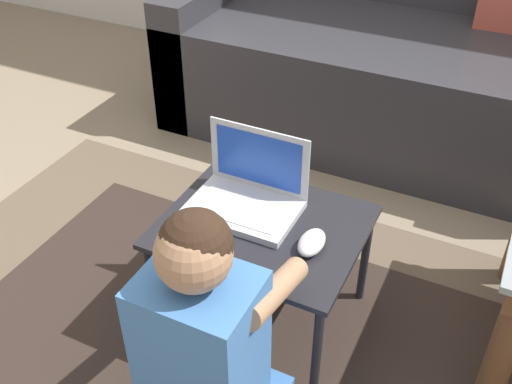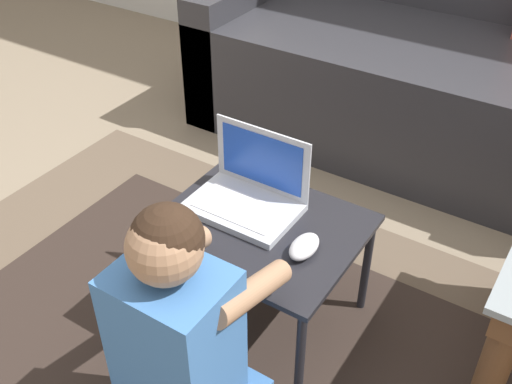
# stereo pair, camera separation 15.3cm
# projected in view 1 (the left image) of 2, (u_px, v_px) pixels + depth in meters

# --- Properties ---
(ground_plane) EXTENTS (16.00, 16.00, 0.00)m
(ground_plane) POSITION_uv_depth(u_px,v_px,m) (239.00, 302.00, 1.86)
(ground_plane) COLOR #7F705B
(area_rug) EXTENTS (2.26, 1.59, 0.01)m
(area_rug) POSITION_uv_depth(u_px,v_px,m) (229.00, 368.00, 1.65)
(area_rug) COLOR brown
(area_rug) RESTS_ON ground_plane
(couch) EXTENTS (1.75, 0.92, 0.85)m
(couch) POSITION_uv_depth(u_px,v_px,m) (388.00, 59.00, 2.58)
(couch) COLOR #2D2D33
(couch) RESTS_ON ground_plane
(laptop_desk) EXTENTS (0.53, 0.44, 0.36)m
(laptop_desk) POSITION_uv_depth(u_px,v_px,m) (263.00, 236.00, 1.62)
(laptop_desk) COLOR black
(laptop_desk) RESTS_ON ground_plane
(laptop) EXTENTS (0.30, 0.20, 0.21)m
(laptop) POSITION_uv_depth(u_px,v_px,m) (247.00, 196.00, 1.64)
(laptop) COLOR #B7BCC6
(laptop) RESTS_ON laptop_desk
(computer_mouse) EXTENTS (0.06, 0.11, 0.04)m
(computer_mouse) POSITION_uv_depth(u_px,v_px,m) (312.00, 242.00, 1.51)
(computer_mouse) COLOR silver
(computer_mouse) RESTS_ON laptop_desk
(person_seated) EXTENTS (0.32, 0.41, 0.71)m
(person_seated) POSITION_uv_depth(u_px,v_px,m) (204.00, 364.00, 1.30)
(person_seated) COLOR #3D70B2
(person_seated) RESTS_ON ground_plane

